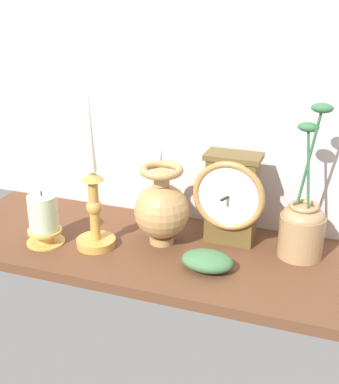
{
  "coord_description": "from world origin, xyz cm",
  "views": [
    {
      "loc": [
        40.43,
        -101.01,
        58.42
      ],
      "look_at": [
        3.94,
        0.0,
        14.0
      ],
      "focal_mm": 50.08,
      "sensor_mm": 36.0,
      "label": 1
    }
  ],
  "objects_px": {
    "mantel_clock": "(231,197)",
    "brass_vase_jar": "(302,225)",
    "pillar_candle_front": "(44,219)",
    "brass_vase_bulbous": "(162,208)",
    "candlestick_tall_left": "(94,199)"
  },
  "relations": [
    {
      "from": "mantel_clock",
      "to": "brass_vase_jar",
      "type": "relative_size",
      "value": 0.62
    },
    {
      "from": "pillar_candle_front",
      "to": "brass_vase_bulbous",
      "type": "bearing_deg",
      "value": 20.32
    },
    {
      "from": "candlestick_tall_left",
      "to": "brass_vase_jar",
      "type": "bearing_deg",
      "value": 14.38
    },
    {
      "from": "mantel_clock",
      "to": "candlestick_tall_left",
      "type": "xyz_separation_m",
      "value": [
        -0.28,
        -0.12,
        0.0
      ]
    },
    {
      "from": "brass_vase_bulbous",
      "to": "candlestick_tall_left",
      "type": "bearing_deg",
      "value": -153.25
    },
    {
      "from": "brass_vase_bulbous",
      "to": "brass_vase_jar",
      "type": "xyz_separation_m",
      "value": [
        0.31,
        0.05,
        -0.01
      ]
    },
    {
      "from": "candlestick_tall_left",
      "to": "brass_vase_jar",
      "type": "xyz_separation_m",
      "value": [
        0.44,
        0.11,
        -0.04
      ]
    },
    {
      "from": "candlestick_tall_left",
      "to": "pillar_candle_front",
      "type": "distance_m",
      "value": 0.13
    },
    {
      "from": "mantel_clock",
      "to": "candlestick_tall_left",
      "type": "height_order",
      "value": "candlestick_tall_left"
    },
    {
      "from": "candlestick_tall_left",
      "to": "brass_vase_bulbous",
      "type": "xyz_separation_m",
      "value": [
        0.14,
        0.07,
        -0.03
      ]
    },
    {
      "from": "brass_vase_bulbous",
      "to": "pillar_candle_front",
      "type": "relative_size",
      "value": 1.44
    },
    {
      "from": "brass_vase_bulbous",
      "to": "brass_vase_jar",
      "type": "height_order",
      "value": "brass_vase_jar"
    },
    {
      "from": "mantel_clock",
      "to": "candlestick_tall_left",
      "type": "relative_size",
      "value": 0.56
    },
    {
      "from": "pillar_candle_front",
      "to": "mantel_clock",
      "type": "bearing_deg",
      "value": 20.48
    },
    {
      "from": "candlestick_tall_left",
      "to": "brass_vase_jar",
      "type": "height_order",
      "value": "candlestick_tall_left"
    }
  ]
}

